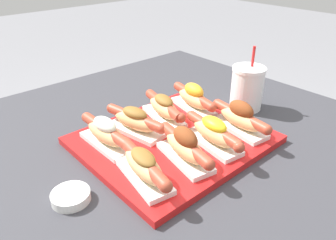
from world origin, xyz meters
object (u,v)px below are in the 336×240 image
at_px(hot_dog_2, 214,132).
at_px(sauce_bowl, 71,196).
at_px(hot_dog_3, 240,118).
at_px(drink_cup, 247,88).
at_px(hot_dog_5, 135,121).
at_px(hot_dog_4, 106,133).
at_px(hot_dog_0, 144,166).
at_px(hot_dog_1, 185,146).
at_px(hot_dog_7, 194,98).
at_px(serving_tray, 173,140).
at_px(hot_dog_6, 164,108).

distance_m(hot_dog_2, sauce_bowl, 0.35).
relative_size(hot_dog_3, drink_cup, 1.04).
xyz_separation_m(hot_dog_3, hot_dog_5, (-0.21, 0.17, -0.00)).
xyz_separation_m(hot_dog_4, hot_dog_5, (0.09, 0.00, -0.00)).
height_order(hot_dog_0, hot_dog_4, hot_dog_4).
relative_size(hot_dog_1, hot_dog_5, 0.99).
height_order(hot_dog_0, hot_dog_7, hot_dog_7).
xyz_separation_m(serving_tray, hot_dog_1, (-0.05, -0.09, 0.04)).
distance_m(hot_dog_1, hot_dog_7, 0.26).
distance_m(hot_dog_5, sauce_bowl, 0.26).
relative_size(hot_dog_3, hot_dog_7, 1.01).
xyz_separation_m(serving_tray, hot_dog_3, (0.15, -0.09, 0.04)).
relative_size(hot_dog_1, hot_dog_7, 1.00).
bearing_deg(hot_dog_2, serving_tray, 117.34).
bearing_deg(hot_dog_6, hot_dog_7, -6.94).
xyz_separation_m(serving_tray, sauce_bowl, (-0.29, -0.02, 0.00)).
height_order(hot_dog_0, hot_dog_2, hot_dog_2).
xyz_separation_m(hot_dog_5, sauce_bowl, (-0.24, -0.10, -0.04)).
height_order(sauce_bowl, drink_cup, drink_cup).
relative_size(serving_tray, hot_dog_1, 2.23).
height_order(serving_tray, hot_dog_4, hot_dog_4).
bearing_deg(hot_dog_7, hot_dog_5, 178.67).
height_order(hot_dog_0, hot_dog_6, hot_dog_6).
distance_m(serving_tray, hot_dog_3, 0.18).
bearing_deg(sauce_bowl, hot_dog_0, -23.98).
bearing_deg(hot_dog_1, hot_dog_3, 0.38).
relative_size(serving_tray, drink_cup, 2.30).
distance_m(hot_dog_6, hot_dog_7, 0.10).
height_order(hot_dog_7, drink_cup, drink_cup).
bearing_deg(hot_dog_0, hot_dog_4, 85.69).
distance_m(hot_dog_1, hot_dog_6, 0.20).
xyz_separation_m(hot_dog_2, hot_dog_3, (0.11, 0.00, 0.00)).
bearing_deg(serving_tray, drink_cup, 0.31).
distance_m(hot_dog_1, hot_dog_2, 0.09).
bearing_deg(hot_dog_6, serving_tray, -117.54).
xyz_separation_m(hot_dog_1, hot_dog_4, (-0.10, 0.17, -0.00)).
bearing_deg(hot_dog_2, hot_dog_5, 120.89).
relative_size(hot_dog_4, hot_dog_5, 1.01).
height_order(serving_tray, drink_cup, drink_cup).
bearing_deg(hot_dog_7, drink_cup, -26.63).
relative_size(hot_dog_6, sauce_bowl, 2.54).
distance_m(hot_dog_0, hot_dog_2, 0.20).
bearing_deg(hot_dog_4, drink_cup, -9.91).
xyz_separation_m(hot_dog_2, sauce_bowl, (-0.34, 0.07, -0.04)).
distance_m(hot_dog_3, hot_dog_7, 0.17).
height_order(serving_tray, hot_dog_1, hot_dog_1).
xyz_separation_m(hot_dog_6, hot_dog_7, (0.10, -0.01, 0.00)).
relative_size(hot_dog_0, drink_cup, 1.03).
bearing_deg(hot_dog_6, drink_cup, -19.10).
distance_m(hot_dog_1, hot_dog_3, 0.20).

